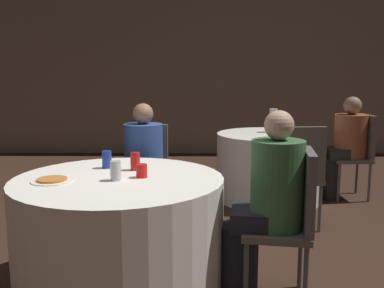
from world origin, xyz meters
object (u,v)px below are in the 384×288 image
Objects in this scene: chair_near_north at (146,168)px; table_near at (120,233)px; chair_near_east at (293,213)px; bottle_far at (273,120)px; person_green_jacket at (264,207)px; soda_can_blue at (107,159)px; person_floral_shirt at (344,146)px; pizza_plate_near at (52,180)px; chair_far_east at (358,149)px; person_blue_shirt at (143,170)px; soda_can_silver at (116,171)px; soda_can_red at (135,161)px; table_far at (269,166)px; chair_far_south at (300,168)px.

table_near is at bearing 90.00° from chair_near_north.
bottle_far reaches higher than chair_near_east.
chair_near_east is 0.80× the size of person_green_jacket.
person_green_jacket is 9.67× the size of soda_can_blue.
person_green_jacket is at bearing 148.61° from person_floral_shirt.
pizza_plate_near is at bearing 72.04° from chair_near_north.
chair_far_east is 3.06m from soda_can_blue.
person_blue_shirt reaches higher than soda_can_silver.
person_floral_shirt reaches higher than table_near.
soda_can_red is at bearing 75.12° from person_green_jacket.
table_far is 1.00× the size of person_green_jacket.
chair_near_north is 0.17m from person_blue_shirt.
chair_far_east is 3.70× the size of pizza_plate_near.
bottle_far is (0.06, 0.14, 0.50)m from table_far.
chair_far_east is at bearing -23.62° from person_green_jacket.
chair_far_south reaches higher than soda_can_silver.
table_near is 2.45m from table_far.
soda_can_blue is at bearing 55.63° from pizza_plate_near.
table_far is 2.34m from soda_can_blue.
person_floral_shirt reaches higher than pizza_plate_near.
bottle_far is at bearing -2.68° from person_green_jacket.
table_near is at bearing 13.60° from pizza_plate_near.
person_green_jacket is (0.91, -0.13, 0.22)m from table_near.
soda_can_blue is 0.22m from soda_can_red.
chair_far_south is at bearing 32.47° from soda_can_red.
person_blue_shirt is 0.69m from soda_can_blue.
chair_far_south is at bearing 142.08° from person_floral_shirt.
soda_can_red is at bearing -16.54° from soda_can_blue.
chair_near_north is 2.34m from person_floral_shirt.
bottle_far reaches higher than soda_can_blue.
soda_can_blue is 1.00× the size of soda_can_red.
person_blue_shirt is at bearing -137.81° from table_far.
table_near is 5.24× the size of pizza_plate_near.
pizza_plate_near is (-0.39, -0.09, 0.38)m from table_near.
table_far is 2.78m from pizza_plate_near.
person_floral_shirt reaches higher than soda_can_silver.
soda_can_red is (0.47, 0.32, 0.05)m from pizza_plate_near.
person_green_jacket is at bearing -101.14° from bottle_far.
chair_near_east is at bearing -20.25° from soda_can_blue.
chair_far_south is 1.60m from soda_can_red.
person_blue_shirt is (-2.12, -1.19, -0.01)m from person_floral_shirt.
person_floral_shirt is at bearing 38.58° from soda_can_blue.
person_green_jacket reaches higher than bottle_far.
chair_far_east is at bearing 40.17° from soda_can_red.
chair_far_east is 0.83× the size of person_floral_shirt.
person_blue_shirt reaches higher than soda_can_blue.
chair_near_east is 2.41m from bottle_far.
chair_far_south is 7.76× the size of soda_can_silver.
table_far is 1.03× the size of person_blue_shirt.
pizza_plate_near is at bearing -145.78° from soda_can_red.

